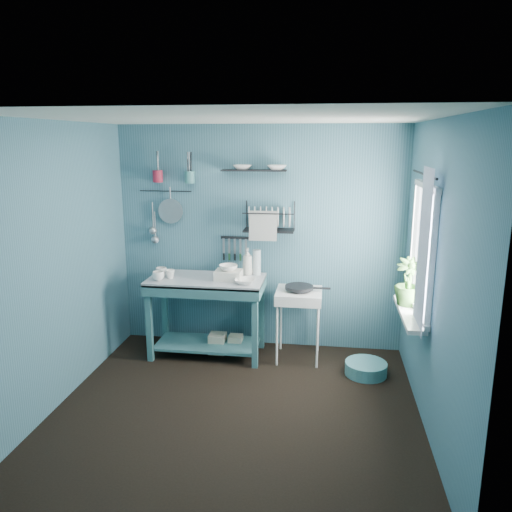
# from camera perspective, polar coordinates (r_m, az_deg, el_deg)

# --- Properties ---
(floor) EXTENTS (3.20, 3.20, 0.00)m
(floor) POSITION_cam_1_polar(r_m,az_deg,el_deg) (4.65, -2.21, -16.99)
(floor) COLOR black
(floor) RESTS_ON ground
(ceiling) EXTENTS (3.20, 3.20, 0.00)m
(ceiling) POSITION_cam_1_polar(r_m,az_deg,el_deg) (4.02, -2.53, 15.50)
(ceiling) COLOR silver
(ceiling) RESTS_ON ground
(wall_back) EXTENTS (3.20, 0.00, 3.20)m
(wall_back) POSITION_cam_1_polar(r_m,az_deg,el_deg) (5.61, 0.45, 2.02)
(wall_back) COLOR #396575
(wall_back) RESTS_ON ground
(wall_front) EXTENTS (3.20, 0.00, 3.20)m
(wall_front) POSITION_cam_1_polar(r_m,az_deg,el_deg) (2.78, -8.10, -9.96)
(wall_front) COLOR #396575
(wall_front) RESTS_ON ground
(wall_left) EXTENTS (0.00, 3.00, 3.00)m
(wall_left) POSITION_cam_1_polar(r_m,az_deg,el_deg) (4.72, -21.83, -1.09)
(wall_left) COLOR #396575
(wall_left) RESTS_ON ground
(wall_right) EXTENTS (0.00, 3.00, 3.00)m
(wall_right) POSITION_cam_1_polar(r_m,az_deg,el_deg) (4.19, 19.74, -2.66)
(wall_right) COLOR #396575
(wall_right) RESTS_ON ground
(work_counter) EXTENTS (1.26, 0.66, 0.88)m
(work_counter) POSITION_cam_1_polar(r_m,az_deg,el_deg) (5.54, -5.61, -6.90)
(work_counter) COLOR #33676C
(work_counter) RESTS_ON floor
(mug_left) EXTENTS (0.12, 0.12, 0.10)m
(mug_left) POSITION_cam_1_polar(r_m,az_deg,el_deg) (5.38, -11.11, -2.25)
(mug_left) COLOR white
(mug_left) RESTS_ON work_counter
(mug_mid) EXTENTS (0.14, 0.14, 0.09)m
(mug_mid) POSITION_cam_1_polar(r_m,az_deg,el_deg) (5.44, -9.77, -2.04)
(mug_mid) COLOR white
(mug_mid) RESTS_ON work_counter
(mug_right) EXTENTS (0.17, 0.17, 0.10)m
(mug_right) POSITION_cam_1_polar(r_m,az_deg,el_deg) (5.53, -10.76, -1.81)
(mug_right) COLOR white
(mug_right) RESTS_ON work_counter
(wash_tub) EXTENTS (0.28, 0.22, 0.10)m
(wash_tub) POSITION_cam_1_polar(r_m,az_deg,el_deg) (5.32, -3.16, -2.18)
(wash_tub) COLOR silver
(wash_tub) RESTS_ON work_counter
(tub_bowl) EXTENTS (0.19, 0.19, 0.06)m
(tub_bowl) POSITION_cam_1_polar(r_m,az_deg,el_deg) (5.30, -3.17, -1.34)
(tub_bowl) COLOR white
(tub_bowl) RESTS_ON wash_tub
(soap_bottle) EXTENTS (0.12, 0.12, 0.30)m
(soap_bottle) POSITION_cam_1_polar(r_m,az_deg,el_deg) (5.48, -0.98, -0.64)
(soap_bottle) COLOR silver
(soap_bottle) RESTS_ON work_counter
(water_bottle) EXTENTS (0.09, 0.09, 0.28)m
(water_bottle) POSITION_cam_1_polar(r_m,az_deg,el_deg) (5.48, 0.08, -0.72)
(water_bottle) COLOR silver
(water_bottle) RESTS_ON work_counter
(counter_bowl) EXTENTS (0.22, 0.22, 0.05)m
(counter_bowl) POSITION_cam_1_polar(r_m,az_deg,el_deg) (5.17, -1.27, -2.89)
(counter_bowl) COLOR white
(counter_bowl) RESTS_ON work_counter
(hotplate_stand) EXTENTS (0.53, 0.53, 0.77)m
(hotplate_stand) POSITION_cam_1_polar(r_m,az_deg,el_deg) (5.45, 4.86, -7.83)
(hotplate_stand) COLOR white
(hotplate_stand) RESTS_ON floor
(frying_pan) EXTENTS (0.30, 0.30, 0.03)m
(frying_pan) POSITION_cam_1_polar(r_m,az_deg,el_deg) (5.32, 4.95, -3.58)
(frying_pan) COLOR black
(frying_pan) RESTS_ON hotplate_stand
(knife_strip) EXTENTS (0.32, 0.03, 0.03)m
(knife_strip) POSITION_cam_1_polar(r_m,az_deg,el_deg) (5.62, -2.43, 2.10)
(knife_strip) COLOR black
(knife_strip) RESTS_ON wall_back
(dish_rack) EXTENTS (0.56, 0.26, 0.32)m
(dish_rack) POSITION_cam_1_polar(r_m,az_deg,el_deg) (5.42, 1.51, 4.51)
(dish_rack) COLOR black
(dish_rack) RESTS_ON wall_back
(upper_shelf) EXTENTS (0.71, 0.21, 0.01)m
(upper_shelf) POSITION_cam_1_polar(r_m,az_deg,el_deg) (5.42, -0.23, 9.76)
(upper_shelf) COLOR black
(upper_shelf) RESTS_ON wall_back
(shelf_bowl_left) EXTENTS (0.20, 0.20, 0.05)m
(shelf_bowl_left) POSITION_cam_1_polar(r_m,az_deg,el_deg) (5.44, -1.55, 10.14)
(shelf_bowl_left) COLOR white
(shelf_bowl_left) RESTS_ON upper_shelf
(shelf_bowl_right) EXTENTS (0.21, 0.21, 0.05)m
(shelf_bowl_right) POSITION_cam_1_polar(r_m,az_deg,el_deg) (5.38, 2.41, 10.41)
(shelf_bowl_right) COLOR white
(shelf_bowl_right) RESTS_ON upper_shelf
(utensil_cup_magenta) EXTENTS (0.11, 0.11, 0.13)m
(utensil_cup_magenta) POSITION_cam_1_polar(r_m,az_deg,el_deg) (5.70, -11.17, 8.93)
(utensil_cup_magenta) COLOR maroon
(utensil_cup_magenta) RESTS_ON wall_back
(utensil_cup_teal) EXTENTS (0.11, 0.11, 0.13)m
(utensil_cup_teal) POSITION_cam_1_polar(r_m,az_deg,el_deg) (5.59, -7.59, 8.91)
(utensil_cup_teal) COLOR #3A7878
(utensil_cup_teal) RESTS_ON wall_back
(colander) EXTENTS (0.28, 0.03, 0.28)m
(colander) POSITION_cam_1_polar(r_m,az_deg,el_deg) (5.73, -9.74, 5.08)
(colander) COLOR #989CA0
(colander) RESTS_ON wall_back
(ladle_outer) EXTENTS (0.01, 0.01, 0.30)m
(ladle_outer) POSITION_cam_1_polar(r_m,az_deg,el_deg) (5.82, -11.72, 4.55)
(ladle_outer) COLOR #989CA0
(ladle_outer) RESTS_ON wall_back
(ladle_inner) EXTENTS (0.01, 0.01, 0.30)m
(ladle_inner) POSITION_cam_1_polar(r_m,az_deg,el_deg) (5.83, -11.47, 3.53)
(ladle_inner) COLOR #989CA0
(ladle_inner) RESTS_ON wall_back
(hook_rail) EXTENTS (0.60, 0.01, 0.01)m
(hook_rail) POSITION_cam_1_polar(r_m,az_deg,el_deg) (5.74, -10.30, 7.31)
(hook_rail) COLOR black
(hook_rail) RESTS_ON wall_back
(window_glass) EXTENTS (0.00, 1.10, 1.10)m
(window_glass) POSITION_cam_1_polar(r_m,az_deg,el_deg) (4.58, 18.63, 0.68)
(window_glass) COLOR white
(window_glass) RESTS_ON wall_right
(windowsill) EXTENTS (0.16, 0.95, 0.04)m
(windowsill) POSITION_cam_1_polar(r_m,az_deg,el_deg) (4.72, 17.08, -6.30)
(windowsill) COLOR white
(windowsill) RESTS_ON wall_right
(curtain) EXTENTS (0.00, 1.35, 1.35)m
(curtain) POSITION_cam_1_polar(r_m,az_deg,el_deg) (4.27, 18.51, 0.50)
(curtain) COLOR silver
(curtain) RESTS_ON wall_right
(curtain_rod) EXTENTS (0.02, 1.05, 0.02)m
(curtain_rod) POSITION_cam_1_polar(r_m,az_deg,el_deg) (4.48, 18.67, 8.84)
(curtain_rod) COLOR black
(curtain_rod) RESTS_ON wall_right
(potted_plant) EXTENTS (0.25, 0.25, 0.45)m
(potted_plant) POSITION_cam_1_polar(r_m,az_deg,el_deg) (4.82, 17.02, -2.85)
(potted_plant) COLOR #336026
(potted_plant) RESTS_ON windowsill
(storage_tin_large) EXTENTS (0.18, 0.18, 0.22)m
(storage_tin_large) POSITION_cam_1_polar(r_m,az_deg,el_deg) (5.69, -4.42, -9.90)
(storage_tin_large) COLOR tan
(storage_tin_large) RESTS_ON floor
(storage_tin_small) EXTENTS (0.15, 0.15, 0.20)m
(storage_tin_small) POSITION_cam_1_polar(r_m,az_deg,el_deg) (5.68, -2.35, -10.01)
(storage_tin_small) COLOR tan
(storage_tin_small) RESTS_ON floor
(floor_basin) EXTENTS (0.42, 0.42, 0.13)m
(floor_basin) POSITION_cam_1_polar(r_m,az_deg,el_deg) (5.32, 12.45, -12.44)
(floor_basin) COLOR teal
(floor_basin) RESTS_ON floor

